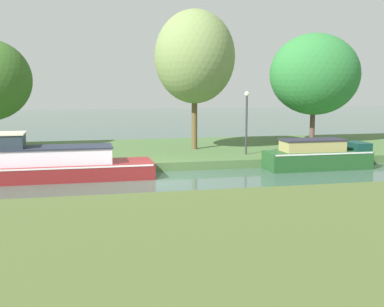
% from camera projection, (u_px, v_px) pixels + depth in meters
% --- Properties ---
extents(ground_plane, '(120.00, 120.00, 0.00)m').
position_uv_depth(ground_plane, '(159.00, 180.00, 20.50)').
color(ground_plane, '#3E5B4F').
extents(riverbank_far, '(72.00, 10.00, 0.40)m').
position_uv_depth(riverbank_far, '(139.00, 153.00, 27.24)').
color(riverbank_far, '#486938').
rests_on(riverbank_far, ground_plane).
extents(riverbank_near, '(72.00, 10.00, 0.40)m').
position_uv_depth(riverbank_near, '(218.00, 243.00, 11.78)').
color(riverbank_near, '#4B5D2D').
rests_on(riverbank_near, ground_plane).
extents(forest_barge, '(4.89, 1.62, 1.40)m').
position_uv_depth(forest_barge, '(318.00, 156.00, 23.24)').
color(forest_barge, '#214F24').
rests_on(forest_barge, ground_plane).
extents(maroon_narrowboat, '(8.40, 2.20, 1.98)m').
position_uv_depth(maroon_narrowboat, '(50.00, 165.00, 20.63)').
color(maroon_narrowboat, maroon).
rests_on(maroon_narrowboat, ground_plane).
extents(willow_tree_centre, '(4.27, 4.65, 7.45)m').
position_uv_depth(willow_tree_centre, '(195.00, 57.00, 26.62)').
color(willow_tree_centre, brown).
rests_on(willow_tree_centre, riverbank_far).
extents(willow_tree_right, '(5.59, 4.41, 6.54)m').
position_uv_depth(willow_tree_right, '(315.00, 74.00, 30.05)').
color(willow_tree_right, brown).
rests_on(willow_tree_right, riverbank_far).
extents(lamp_post, '(0.24, 0.24, 3.16)m').
position_uv_depth(lamp_post, '(247.00, 115.00, 24.97)').
color(lamp_post, '#333338').
rests_on(lamp_post, riverbank_far).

